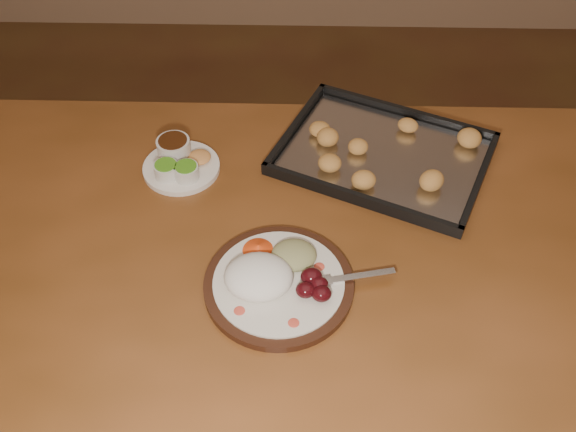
{
  "coord_description": "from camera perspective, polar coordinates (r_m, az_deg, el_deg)",
  "views": [
    {
      "loc": [
        -0.18,
        -0.9,
        1.72
      ],
      "look_at": [
        -0.2,
        -0.02,
        0.77
      ],
      "focal_mm": 40.0,
      "sensor_mm": 36.0,
      "label": 1
    }
  ],
  "objects": [
    {
      "name": "condiment_saucer",
      "position": [
        1.42,
        -9.66,
        4.77
      ],
      "size": [
        0.17,
        0.17,
        0.06
      ],
      "rotation": [
        0.0,
        0.0,
        0.21
      ],
      "color": "white",
      "rests_on": "dining_table"
    },
    {
      "name": "ground",
      "position": [
        1.94,
        6.04,
        -15.18
      ],
      "size": [
        4.0,
        4.0,
        0.0
      ],
      "primitive_type": "plane",
      "color": "brown",
      "rests_on": "ground"
    },
    {
      "name": "baking_tray",
      "position": [
        1.45,
        8.47,
        5.51
      ],
      "size": [
        0.54,
        0.48,
        0.05
      ],
      "rotation": [
        0.0,
        0.0,
        -0.42
      ],
      "color": "black",
      "rests_on": "dining_table"
    },
    {
      "name": "dinner_plate",
      "position": [
        1.19,
        -1.12,
        -5.61
      ],
      "size": [
        0.36,
        0.28,
        0.06
      ],
      "rotation": [
        0.0,
        0.0,
        -0.08
      ],
      "color": "black",
      "rests_on": "dining_table"
    },
    {
      "name": "dining_table",
      "position": [
        1.34,
        -1.55,
        -5.17
      ],
      "size": [
        1.5,
        0.9,
        0.75
      ],
      "rotation": [
        0.0,
        0.0,
        -0.0
      ],
      "color": "brown",
      "rests_on": "ground"
    }
  ]
}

